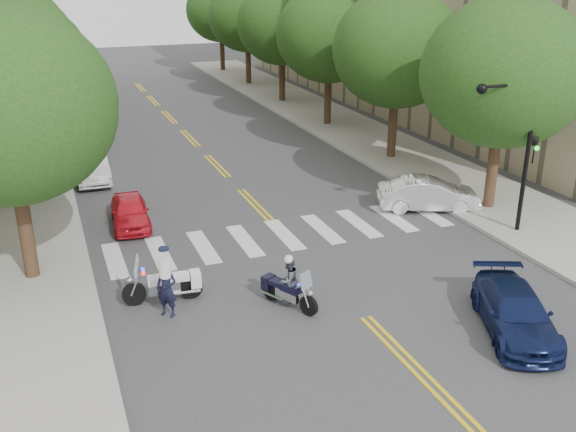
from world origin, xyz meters
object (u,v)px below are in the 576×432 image
motorcycle_police (287,283)px  sedan_blue (515,312)px  officer_standing (167,289)px  motorcycle_parked (170,284)px  convertible (428,194)px

motorcycle_police → sedan_blue: 6.35m
officer_standing → sedan_blue: 9.65m
motorcycle_police → officer_standing: size_ratio=1.12×
motorcycle_parked → convertible: 12.05m
motorcycle_parked → convertible: (11.42, 3.84, 0.14)m
motorcycle_police → motorcycle_parked: size_ratio=0.80×
motorcycle_police → convertible: size_ratio=0.47×
motorcycle_police → convertible: bearing=-174.2°
motorcycle_parked → convertible: bearing=-65.9°
motorcycle_parked → officer_standing: bearing=170.3°
motorcycle_parked → officer_standing: size_ratio=1.39×
motorcycle_police → officer_standing: bearing=-39.7°
motorcycle_parked → sedan_blue: motorcycle_parked is taller
motorcycle_parked → sedan_blue: 9.85m
motorcycle_police → officer_standing: (-3.38, 0.73, 0.11)m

